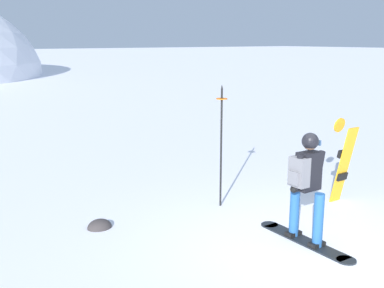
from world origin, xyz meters
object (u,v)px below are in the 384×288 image
(rock_dark, at_px, (100,228))
(piste_marker_near, at_px, (221,139))
(spare_snowboard, at_px, (343,161))
(snowboarder_main, at_px, (306,185))

(rock_dark, bearing_deg, piste_marker_near, -6.82)
(spare_snowboard, bearing_deg, snowboarder_main, -156.00)
(snowboarder_main, height_order, spare_snowboard, snowboarder_main)
(piste_marker_near, bearing_deg, snowboarder_main, -88.35)
(snowboarder_main, relative_size, spare_snowboard, 1.13)
(spare_snowboard, distance_m, rock_dark, 4.60)
(piste_marker_near, bearing_deg, rock_dark, 173.18)
(spare_snowboard, height_order, rock_dark, spare_snowboard)
(spare_snowboard, relative_size, rock_dark, 3.94)
(snowboarder_main, bearing_deg, spare_snowboard, 24.00)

